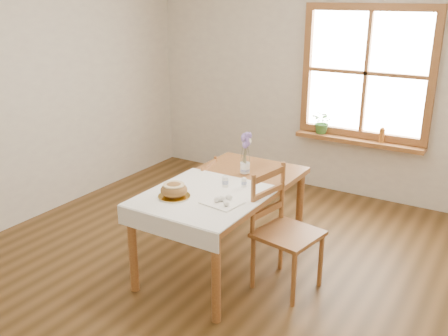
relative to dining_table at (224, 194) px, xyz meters
The scene contains 18 objects.
ground 0.73m from the dining_table, 90.00° to the right, with size 5.00×5.00×0.00m, color brown.
room_walls 1.08m from the dining_table, 90.00° to the right, with size 4.60×5.10×2.65m.
window 2.36m from the dining_table, 77.02° to the left, with size 1.46×0.08×1.46m.
window_sill 2.16m from the dining_table, 76.61° to the left, with size 1.46×0.20×0.05m.
dining_table is the anchor object (origin of this frame).
table_linen 0.32m from the dining_table, 90.00° to the right, with size 0.91×0.99×0.01m, color white.
chair_left 0.67m from the dining_table, 150.36° to the left, with size 0.37×0.39×0.80m, color #9B642F, non-canonical shape.
chair_right 0.65m from the dining_table, ahead, with size 0.46×0.48×0.98m, color #9B642F, non-canonical shape.
bread_plate 0.50m from the dining_table, 111.42° to the right, with size 0.25×0.25×0.01m, color white.
bread_loaf 0.52m from the dining_table, 111.42° to the right, with size 0.21×0.21×0.12m, color brown.
egg_napkin 0.43m from the dining_table, 60.49° to the right, with size 0.28×0.23×0.01m, color white.
eggs 0.44m from the dining_table, 60.49° to the right, with size 0.21×0.19×0.05m, color white, non-canonical shape.
salt_shaker 0.16m from the dining_table, 49.87° to the right, with size 0.05×0.05×0.10m, color white.
pepper_shaker 0.23m from the dining_table, ahead, with size 0.04×0.04×0.08m, color white.
flower_vase 0.36m from the dining_table, 87.17° to the left, with size 0.09×0.09×0.10m, color white.
lavender_bouquet 0.46m from the dining_table, 87.17° to the left, with size 0.15×0.15×0.29m, color #6B5495, non-canonical shape.
potted_plant 2.11m from the dining_table, 88.27° to the left, with size 0.24×0.27×0.21m, color #3B6F2C.
amber_bottle 2.24m from the dining_table, 70.21° to the left, with size 0.06×0.06×0.17m, color #B16320.
Camera 1 is at (2.06, -3.04, 2.28)m, focal length 40.00 mm.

